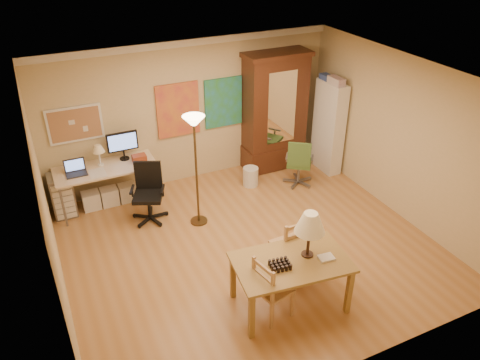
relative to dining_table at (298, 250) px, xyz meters
name	(u,v)px	position (x,y,z in m)	size (l,w,h in m)	color
floor	(250,246)	(-0.02, 1.33, -0.87)	(5.50, 5.50, 0.00)	#A76F3B
crown_molding	(188,42)	(-0.02, 3.79, 1.77)	(5.50, 0.08, 0.12)	white
corkboard	(75,124)	(-2.07, 3.80, 0.63)	(0.90, 0.04, 0.62)	#AC7651
art_panel_left	(178,110)	(-0.27, 3.80, 0.58)	(0.80, 0.04, 1.00)	orange
art_panel_right	(223,103)	(0.63, 3.80, 0.58)	(0.75, 0.04, 0.95)	teal
dining_table	(298,250)	(0.00, 0.00, 0.00)	(1.56, 1.05, 1.38)	brown
ladder_chair_back	(290,247)	(0.24, 0.55, -0.42)	(0.47, 0.45, 0.97)	#A67A4C
ladder_chair_left	(271,290)	(-0.41, -0.07, -0.45)	(0.49, 0.50, 0.92)	#A67A4C
torchiere_lamp	(195,139)	(-0.50, 2.30, 0.67)	(0.35, 0.35, 1.93)	#47361C
computer_desk	(109,181)	(-1.71, 3.49, -0.40)	(1.71, 0.75, 1.29)	beige
office_chair_black	(150,205)	(-1.21, 2.75, -0.60)	(0.62, 0.62, 1.01)	black
office_chair_green	(298,172)	(1.68, 2.67, -0.62)	(0.61, 0.61, 0.95)	slate
drawer_cart	(62,195)	(-2.51, 3.52, -0.50)	(0.37, 0.45, 0.75)	slate
armoire	(274,119)	(1.62, 3.57, 0.15)	(1.28, 0.61, 2.35)	#3B2110
bookshelf	(329,127)	(2.53, 3.00, 0.03)	(0.27, 0.73, 1.82)	white
wastebin	(251,177)	(0.84, 3.03, -0.69)	(0.29, 0.29, 0.37)	silver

